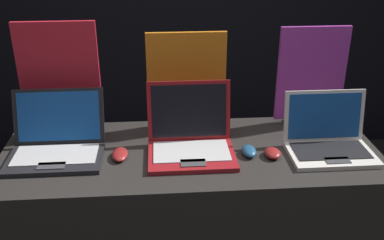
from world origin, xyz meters
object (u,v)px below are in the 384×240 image
object	(u,v)px
laptop_front	(57,142)
promo_stand_back	(311,78)
mouse_front	(120,154)
promo_stand_front	(60,82)
mouse_back	(272,153)
laptop_back	(328,139)
promo_stand_middle	(186,83)
laptop_middle	(190,138)
mouse_middle	(249,151)

from	to	relation	value
laptop_front	promo_stand_back	distance (m)	1.22
mouse_front	promo_stand_front	distance (m)	0.45
mouse_back	laptop_back	bearing A→B (deg)	7.00
laptop_front	laptop_back	world-z (taller)	laptop_front
promo_stand_front	mouse_back	bearing A→B (deg)	-18.18
promo_stand_middle	promo_stand_front	bearing A→B (deg)	-176.96
promo_stand_middle	laptop_back	xyz separation A→B (m)	(0.61, -0.30, -0.17)
mouse_back	laptop_middle	bearing A→B (deg)	167.60
mouse_middle	promo_stand_back	distance (m)	0.52
promo_stand_middle	laptop_back	world-z (taller)	promo_stand_middle
promo_stand_front	laptop_middle	xyz separation A→B (m)	(0.57, -0.23, -0.19)
promo_stand_front	promo_stand_back	size ratio (longest dim) A/B	1.10
mouse_back	promo_stand_back	xyz separation A→B (m)	(0.25, 0.34, 0.22)
promo_stand_front	promo_stand_middle	xyz separation A→B (m)	(0.57, 0.03, -0.03)
laptop_front	mouse_back	world-z (taller)	laptop_front
mouse_middle	laptop_middle	bearing A→B (deg)	167.91
laptop_middle	mouse_back	distance (m)	0.36
promo_stand_front	promo_stand_back	bearing A→B (deg)	1.57
mouse_back	promo_stand_middle	bearing A→B (deg)	136.47
mouse_front	mouse_back	distance (m)	0.66
mouse_middle	laptop_back	distance (m)	0.35
promo_stand_front	laptop_middle	bearing A→B (deg)	-21.54
laptop_middle	mouse_back	world-z (taller)	laptop_middle
mouse_middle	promo_stand_middle	size ratio (longest dim) A/B	0.22
promo_stand_front	promo_stand_middle	bearing A→B (deg)	3.04
laptop_middle	promo_stand_back	bearing A→B (deg)	23.17
mouse_front	laptop_back	world-z (taller)	laptop_back
laptop_middle	promo_stand_middle	distance (m)	0.30
mouse_middle	mouse_back	world-z (taller)	mouse_middle
laptop_front	mouse_middle	world-z (taller)	laptop_front
laptop_middle	promo_stand_back	distance (m)	0.68
laptop_front	laptop_middle	size ratio (longest dim) A/B	1.07
mouse_front	mouse_middle	distance (m)	0.56
mouse_middle	promo_stand_middle	bearing A→B (deg)	129.22
laptop_front	mouse_front	xyz separation A→B (m)	(0.27, -0.05, -0.04)
mouse_front	promo_stand_middle	bearing A→B (deg)	44.03
laptop_middle	mouse_middle	size ratio (longest dim) A/B	3.67
laptop_front	promo_stand_front	size ratio (longest dim) A/B	0.74
laptop_front	mouse_front	size ratio (longest dim) A/B	3.31
mouse_front	mouse_middle	xyz separation A→B (m)	(0.56, -0.02, 0.00)
laptop_front	promo_stand_front	distance (m)	0.29
laptop_middle	promo_stand_middle	xyz separation A→B (m)	(-0.00, 0.26, 0.16)
mouse_front	mouse_middle	bearing A→B (deg)	-1.94
promo_stand_front	mouse_middle	distance (m)	0.91
promo_stand_front	mouse_middle	xyz separation A→B (m)	(0.83, -0.28, -0.24)
laptop_back	laptop_front	bearing A→B (deg)	177.00
mouse_front	mouse_middle	world-z (taller)	mouse_middle
mouse_front	mouse_middle	size ratio (longest dim) A/B	1.18
mouse_middle	promo_stand_back	world-z (taller)	promo_stand_back
laptop_back	mouse_back	size ratio (longest dim) A/B	3.81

